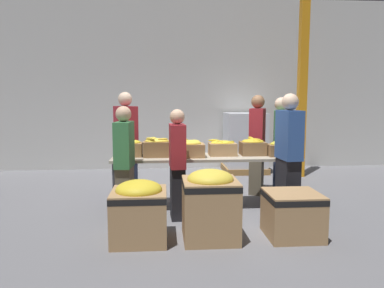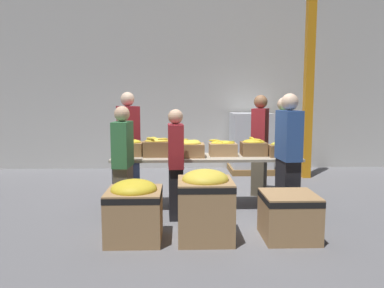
% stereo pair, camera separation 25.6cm
% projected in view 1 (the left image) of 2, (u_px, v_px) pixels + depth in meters
% --- Properties ---
extents(ground_plane, '(30.00, 30.00, 0.00)m').
position_uv_depth(ground_plane, '(206.00, 206.00, 5.87)').
color(ground_plane, slate).
extents(wall_back, '(16.00, 0.08, 4.00)m').
position_uv_depth(wall_back, '(190.00, 85.00, 8.89)').
color(wall_back, silver).
rests_on(wall_back, ground_plane).
extents(sorting_table, '(2.86, 0.72, 0.80)m').
position_uv_depth(sorting_table, '(206.00, 159.00, 5.78)').
color(sorting_table, '#B2A893').
rests_on(sorting_table, ground_plane).
extents(banana_box_0, '(0.42, 0.32, 0.28)m').
position_uv_depth(banana_box_0, '(128.00, 148.00, 5.74)').
color(banana_box_0, olive).
rests_on(banana_box_0, sorting_table).
extents(banana_box_1, '(0.42, 0.32, 0.31)m').
position_uv_depth(banana_box_1, '(157.00, 147.00, 5.69)').
color(banana_box_1, olive).
rests_on(banana_box_1, sorting_table).
extents(banana_box_2, '(0.42, 0.34, 0.27)m').
position_uv_depth(banana_box_2, '(190.00, 148.00, 5.67)').
color(banana_box_2, '#A37A4C').
rests_on(banana_box_2, sorting_table).
extents(banana_box_3, '(0.43, 0.32, 0.25)m').
position_uv_depth(banana_box_3, '(222.00, 148.00, 5.84)').
color(banana_box_3, tan).
rests_on(banana_box_3, sorting_table).
extents(banana_box_4, '(0.38, 0.36, 0.28)m').
position_uv_depth(banana_box_4, '(253.00, 147.00, 5.88)').
color(banana_box_4, olive).
rests_on(banana_box_4, sorting_table).
extents(banana_box_5, '(0.40, 0.32, 0.24)m').
position_uv_depth(banana_box_5, '(281.00, 148.00, 5.78)').
color(banana_box_5, olive).
rests_on(banana_box_5, sorting_table).
extents(volunteer_0, '(0.34, 0.50, 1.70)m').
position_uv_depth(volunteer_0, '(280.00, 147.00, 6.44)').
color(volunteer_0, '#2D3856').
rests_on(volunteer_0, ground_plane).
extents(volunteer_1, '(0.39, 0.52, 1.74)m').
position_uv_depth(volunteer_1, '(257.00, 145.00, 6.58)').
color(volunteer_1, '#6B604C').
rests_on(volunteer_1, ground_plane).
extents(volunteer_2, '(0.23, 0.42, 1.54)m').
position_uv_depth(volunteer_2, '(177.00, 165.00, 5.20)').
color(volunteer_2, black).
rests_on(volunteer_2, ground_plane).
extents(volunteer_3, '(0.27, 0.49, 1.75)m').
position_uv_depth(volunteer_3, '(288.00, 156.00, 5.28)').
color(volunteer_3, black).
rests_on(volunteer_3, ground_plane).
extents(volunteer_4, '(0.45, 0.54, 1.79)m').
position_uv_depth(volunteer_4, '(126.00, 145.00, 6.41)').
color(volunteer_4, '#2D3856').
rests_on(volunteer_4, ground_plane).
extents(volunteer_5, '(0.25, 0.44, 1.58)m').
position_uv_depth(volunteer_5, '(125.00, 164.00, 5.10)').
color(volunteer_5, '#6B604C').
rests_on(volunteer_5, ground_plane).
extents(donation_bin_0, '(0.65, 0.65, 0.73)m').
position_uv_depth(donation_bin_0, '(139.00, 209.00, 4.40)').
color(donation_bin_0, tan).
rests_on(donation_bin_0, ground_plane).
extents(donation_bin_1, '(0.65, 0.65, 0.85)m').
position_uv_depth(donation_bin_1, '(210.00, 203.00, 4.46)').
color(donation_bin_1, tan).
rests_on(donation_bin_1, ground_plane).
extents(donation_bin_2, '(0.64, 0.64, 0.55)m').
position_uv_depth(donation_bin_2, '(293.00, 213.00, 4.55)').
color(donation_bin_2, tan).
rests_on(donation_bin_2, ground_plane).
extents(support_pillar, '(0.17, 0.17, 4.00)m').
position_uv_depth(support_pillar, '(302.00, 83.00, 7.88)').
color(support_pillar, orange).
rests_on(support_pillar, ground_plane).
extents(pallet_stack_0, '(0.96, 0.96, 1.35)m').
position_uv_depth(pallet_stack_0, '(245.00, 143.00, 8.58)').
color(pallet_stack_0, olive).
rests_on(pallet_stack_0, ground_plane).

